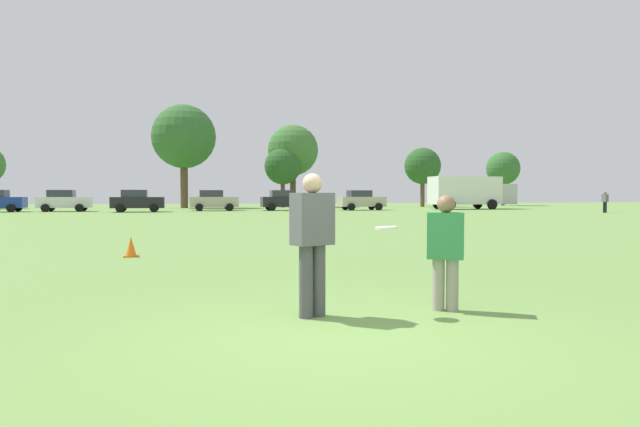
{
  "coord_description": "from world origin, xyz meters",
  "views": [
    {
      "loc": [
        -1.4,
        -5.48,
        1.47
      ],
      "look_at": [
        0.51,
        3.64,
        1.14
      ],
      "focal_mm": 30.89,
      "sensor_mm": 36.0,
      "label": 1
    }
  ],
  "objects_px": {
    "parked_car_center": "(137,201)",
    "bystander_sideline_watcher": "(605,201)",
    "parked_car_far_right": "(361,200)",
    "parked_car_mid_left": "(64,201)",
    "traffic_cone": "(131,247)",
    "parked_car_mid_right": "(213,200)",
    "box_truck": "(470,191)",
    "player_defender": "(446,246)",
    "parked_car_near_right": "(284,200)",
    "frisbee": "(386,228)",
    "player_thrower": "(312,236)"
  },
  "relations": [
    {
      "from": "box_truck",
      "to": "parked_car_far_right",
      "type": "bearing_deg",
      "value": -174.65
    },
    {
      "from": "frisbee",
      "to": "box_truck",
      "type": "height_order",
      "value": "box_truck"
    },
    {
      "from": "parked_car_far_right",
      "to": "player_defender",
      "type": "bearing_deg",
      "value": -104.72
    },
    {
      "from": "player_defender",
      "to": "parked_car_mid_right",
      "type": "height_order",
      "value": "parked_car_mid_right"
    },
    {
      "from": "parked_car_far_right",
      "to": "bystander_sideline_watcher",
      "type": "relative_size",
      "value": 2.52
    },
    {
      "from": "player_defender",
      "to": "parked_car_far_right",
      "type": "height_order",
      "value": "parked_car_far_right"
    },
    {
      "from": "parked_car_near_right",
      "to": "player_defender",
      "type": "bearing_deg",
      "value": -95.37
    },
    {
      "from": "parked_car_far_right",
      "to": "parked_car_mid_left",
      "type": "bearing_deg",
      "value": 177.68
    },
    {
      "from": "traffic_cone",
      "to": "parked_car_near_right",
      "type": "bearing_deg",
      "value": 76.35
    },
    {
      "from": "frisbee",
      "to": "traffic_cone",
      "type": "relative_size",
      "value": 0.56
    },
    {
      "from": "traffic_cone",
      "to": "box_truck",
      "type": "relative_size",
      "value": 0.06
    },
    {
      "from": "traffic_cone",
      "to": "parked_car_near_right",
      "type": "distance_m",
      "value": 36.81
    },
    {
      "from": "parked_car_mid_left",
      "to": "parked_car_far_right",
      "type": "bearing_deg",
      "value": -2.32
    },
    {
      "from": "parked_car_far_right",
      "to": "box_truck",
      "type": "height_order",
      "value": "box_truck"
    },
    {
      "from": "player_defender",
      "to": "parked_car_far_right",
      "type": "xyz_separation_m",
      "value": [
        11.14,
        42.42,
        0.11
      ]
    },
    {
      "from": "parked_car_mid_left",
      "to": "parked_car_mid_right",
      "type": "height_order",
      "value": "same"
    },
    {
      "from": "player_thrower",
      "to": "parked_car_mid_left",
      "type": "distance_m",
      "value": 45.36
    },
    {
      "from": "parked_car_mid_left",
      "to": "box_truck",
      "type": "height_order",
      "value": "box_truck"
    },
    {
      "from": "parked_car_mid_left",
      "to": "bystander_sideline_watcher",
      "type": "height_order",
      "value": "parked_car_mid_left"
    },
    {
      "from": "player_thrower",
      "to": "frisbee",
      "type": "height_order",
      "value": "player_thrower"
    },
    {
      "from": "frisbee",
      "to": "bystander_sideline_watcher",
      "type": "distance_m",
      "value": 42.69
    },
    {
      "from": "parked_car_center",
      "to": "bystander_sideline_watcher",
      "type": "xyz_separation_m",
      "value": [
        36.4,
        -9.5,
        0.03
      ]
    },
    {
      "from": "parked_car_mid_left",
      "to": "parked_car_near_right",
      "type": "distance_m",
      "value": 18.67
    },
    {
      "from": "parked_car_mid_right",
      "to": "bystander_sideline_watcher",
      "type": "bearing_deg",
      "value": -21.22
    },
    {
      "from": "bystander_sideline_watcher",
      "to": "parked_car_mid_right",
      "type": "bearing_deg",
      "value": 158.78
    },
    {
      "from": "parked_car_mid_right",
      "to": "bystander_sideline_watcher",
      "type": "relative_size",
      "value": 2.52
    },
    {
      "from": "parked_car_near_right",
      "to": "box_truck",
      "type": "height_order",
      "value": "box_truck"
    },
    {
      "from": "parked_car_mid_right",
      "to": "parked_car_far_right",
      "type": "xyz_separation_m",
      "value": [
        13.39,
        -0.76,
        0.0
      ]
    },
    {
      "from": "parked_car_mid_left",
      "to": "parked_car_far_right",
      "type": "distance_m",
      "value": 25.8
    },
    {
      "from": "traffic_cone",
      "to": "parked_car_far_right",
      "type": "xyz_separation_m",
      "value": [
        15.8,
        35.37,
        0.69
      ]
    },
    {
      "from": "parked_car_center",
      "to": "parked_car_mid_right",
      "type": "height_order",
      "value": "same"
    },
    {
      "from": "parked_car_near_right",
      "to": "parked_car_mid_left",
      "type": "bearing_deg",
      "value": 177.98
    },
    {
      "from": "player_thrower",
      "to": "bystander_sideline_watcher",
      "type": "xyz_separation_m",
      "value": [
        29.67,
        31.46,
        -0.01
      ]
    },
    {
      "from": "frisbee",
      "to": "parked_car_mid_right",
      "type": "relative_size",
      "value": 0.06
    },
    {
      "from": "parked_car_far_right",
      "to": "traffic_cone",
      "type": "bearing_deg",
      "value": -114.07
    },
    {
      "from": "traffic_cone",
      "to": "box_truck",
      "type": "xyz_separation_m",
      "value": [
        27.27,
        36.45,
        1.52
      ]
    },
    {
      "from": "parked_car_near_right",
      "to": "parked_car_far_right",
      "type": "xyz_separation_m",
      "value": [
        7.12,
        -0.39,
        0.0
      ]
    },
    {
      "from": "parked_car_center",
      "to": "bystander_sideline_watcher",
      "type": "relative_size",
      "value": 2.52
    },
    {
      "from": "bystander_sideline_watcher",
      "to": "frisbee",
      "type": "bearing_deg",
      "value": -132.38
    },
    {
      "from": "parked_car_far_right",
      "to": "box_truck",
      "type": "relative_size",
      "value": 0.5
    },
    {
      "from": "player_thrower",
      "to": "parked_car_mid_right",
      "type": "relative_size",
      "value": 0.4
    },
    {
      "from": "frisbee",
      "to": "parked_car_center",
      "type": "distance_m",
      "value": 41.74
    },
    {
      "from": "frisbee",
      "to": "parked_car_mid_right",
      "type": "height_order",
      "value": "parked_car_mid_right"
    },
    {
      "from": "player_defender",
      "to": "traffic_cone",
      "type": "relative_size",
      "value": 3.03
    },
    {
      "from": "player_defender",
      "to": "parked_car_center",
      "type": "distance_m",
      "value": 41.81
    },
    {
      "from": "parked_car_far_right",
      "to": "box_truck",
      "type": "distance_m",
      "value": 11.54
    },
    {
      "from": "traffic_cone",
      "to": "parked_car_far_right",
      "type": "bearing_deg",
      "value": 65.93
    },
    {
      "from": "player_thrower",
      "to": "parked_car_center",
      "type": "bearing_deg",
      "value": 99.33
    },
    {
      "from": "frisbee",
      "to": "bystander_sideline_watcher",
      "type": "xyz_separation_m",
      "value": [
        28.78,
        31.53,
        -0.11
      ]
    },
    {
      "from": "frisbee",
      "to": "parked_car_mid_left",
      "type": "bearing_deg",
      "value": 107.61
    }
  ]
}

